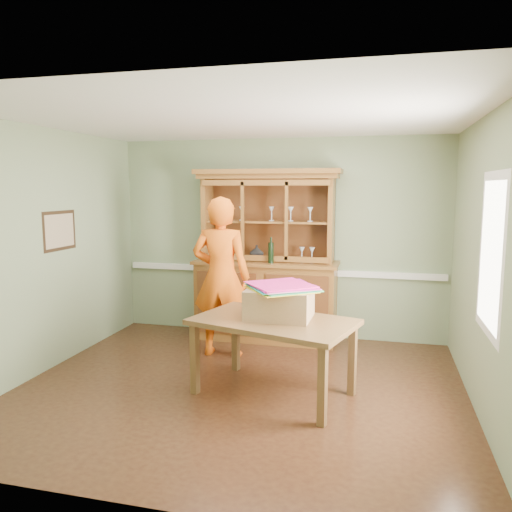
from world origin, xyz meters
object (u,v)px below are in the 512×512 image
(china_hutch, at_px, (266,281))
(dining_table, at_px, (273,328))
(person, at_px, (221,277))
(cardboard_box, at_px, (279,303))

(china_hutch, distance_m, dining_table, 1.86)
(china_hutch, distance_m, person, 0.89)
(dining_table, distance_m, cardboard_box, 0.25)
(cardboard_box, height_order, person, person)
(china_hutch, height_order, dining_table, china_hutch)
(china_hutch, relative_size, dining_table, 1.32)
(dining_table, relative_size, person, 0.89)
(china_hutch, height_order, person, china_hutch)
(china_hutch, xyz_separation_m, dining_table, (0.48, -1.79, -0.13))
(cardboard_box, bearing_deg, china_hutch, 106.95)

